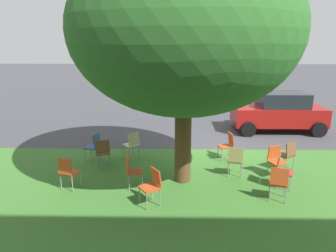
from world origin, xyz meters
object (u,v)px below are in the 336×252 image
at_px(chair_0, 235,159).
at_px(chair_1, 288,153).
at_px(chair_7, 276,159).
at_px(chair_10, 282,169).
at_px(chair_11, 132,143).
at_px(chair_6, 94,145).
at_px(parked_car, 279,111).
at_px(chair_8, 103,151).
at_px(chair_4, 132,169).
at_px(chair_3, 68,171).
at_px(chair_5, 228,144).
at_px(street_tree, 184,31).
at_px(chair_2, 152,184).
at_px(chair_9, 279,181).

xyz_separation_m(chair_0, chair_1, (-1.62, -0.47, 0.00)).
height_order(chair_1, chair_7, same).
xyz_separation_m(chair_10, chair_11, (4.15, -1.98, 0.00)).
distance_m(chair_6, parked_car, 7.79).
xyz_separation_m(chair_8, chair_11, (-0.78, -0.76, 0.00)).
relative_size(chair_4, chair_11, 1.00).
relative_size(chair_3, chair_6, 1.00).
bearing_deg(chair_3, chair_1, -167.26).
xyz_separation_m(chair_4, chair_7, (-3.96, -0.77, 0.00)).
height_order(chair_3, parked_car, parked_car).
relative_size(chair_1, chair_7, 1.00).
relative_size(chair_5, chair_7, 1.00).
height_order(street_tree, chair_1, street_tree).
xyz_separation_m(chair_0, chair_8, (3.86, -0.57, 0.00)).
bearing_deg(street_tree, chair_4, 18.33).
distance_m(chair_1, chair_7, 0.64).
height_order(chair_0, chair_4, same).
bearing_deg(chair_0, parked_car, -120.07).
height_order(street_tree, chair_2, street_tree).
bearing_deg(chair_11, chair_4, 97.28).
xyz_separation_m(chair_1, chair_8, (5.48, -0.10, 0.00)).
relative_size(chair_1, chair_6, 1.00).
bearing_deg(chair_10, chair_0, -31.25).
bearing_deg(chair_10, chair_5, -61.27).
bearing_deg(chair_9, chair_4, -10.43).
height_order(chair_2, chair_9, same).
distance_m(chair_0, chair_10, 1.26).
distance_m(chair_1, chair_11, 4.77).
distance_m(chair_2, chair_5, 3.66).
bearing_deg(parked_car, chair_4, 44.30).
distance_m(chair_5, parked_car, 4.28).
bearing_deg(parked_car, chair_11, 29.83).
bearing_deg(chair_8, chair_0, 171.56).
relative_size(chair_5, chair_9, 1.00).
bearing_deg(chair_5, chair_1, 152.43).
bearing_deg(chair_5, chair_10, 118.73).
distance_m(chair_4, chair_10, 3.89).
bearing_deg(chair_1, street_tree, 13.75).
distance_m(chair_0, chair_7, 1.14).
height_order(chair_8, chair_9, same).
distance_m(chair_11, parked_car, 6.64).
relative_size(chair_6, chair_9, 1.00).
height_order(chair_5, chair_7, same).
relative_size(chair_0, chair_6, 1.00).
bearing_deg(chair_1, chair_8, -1.10).
distance_m(chair_3, chair_5, 4.94).
xyz_separation_m(chair_4, parked_car, (-5.49, -5.36, 0.32)).
xyz_separation_m(street_tree, chair_7, (-2.63, -0.33, -3.42)).
bearing_deg(chair_6, chair_1, 173.75).
bearing_deg(chair_6, chair_8, 126.66).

